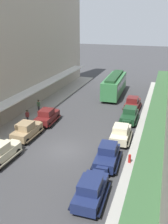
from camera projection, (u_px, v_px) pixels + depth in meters
name	position (u px, v px, depth m)	size (l,w,h in m)	color
ground_plane	(64.00, 150.00, 23.85)	(200.00, 200.00, 0.00)	#38383A
sidewalk_right	(143.00, 163.00, 21.59)	(3.00, 60.00, 0.15)	#A8A59E
parked_car_0	(91.00, 190.00, 16.95)	(2.24, 4.29, 1.84)	#19234C
parked_car_1	(47.00, 116.00, 29.67)	(2.29, 4.31, 1.84)	#591919
parked_car_2	(0.00, 152.00, 21.69)	(2.27, 4.31, 1.84)	beige
parked_car_3	(107.00, 155.00, 21.26)	(2.31, 4.32, 1.84)	#19234C
parked_car_4	(129.00, 115.00, 30.04)	(2.14, 4.26, 1.84)	#193D23
parked_car_5	(133.00, 103.00, 34.24)	(2.24, 4.30, 1.84)	#591919
parked_car_6	(121.00, 133.00, 25.33)	(2.26, 4.30, 1.84)	beige
parked_car_7	(27.00, 130.00, 25.99)	(2.18, 4.28, 1.84)	#997F5B
streetcar	(114.00, 84.00, 39.96)	(2.79, 9.67, 3.46)	#33723F
fire_hydrant	(130.00, 158.00, 21.44)	(0.24, 0.24, 0.82)	#B21E19
pedestrian_1	(27.00, 117.00, 29.23)	(0.36, 0.28, 1.67)	#2D2D33
pedestrian_3	(162.00, 102.00, 34.23)	(0.36, 0.24, 1.64)	#4C4238
pedestrian_4	(39.00, 106.00, 32.82)	(0.36, 0.28, 1.67)	#2D2D33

